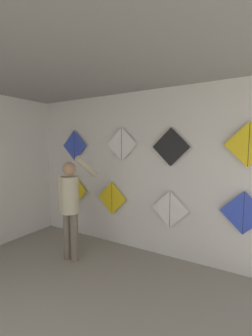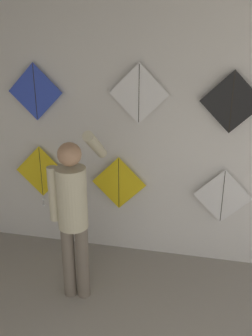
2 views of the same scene
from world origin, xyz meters
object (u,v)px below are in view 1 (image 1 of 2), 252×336
object	(u,v)px
kite_0	(75,191)
kite_7	(249,145)
kite_6	(171,147)
kite_3	(243,213)
kite_2	(170,209)
kite_1	(112,198)
shopkeeper	(70,202)
kite_4	(74,146)
kite_5	(122,144)

from	to	relation	value
kite_0	kite_7	bearing A→B (deg)	0.01
kite_6	kite_7	world-z (taller)	kite_7
kite_3	kite_2	bearing A→B (deg)	180.00
kite_1	kite_6	size ratio (longest dim) A/B	1.00
shopkeeper	kite_6	xyz separation A→B (m)	(1.37, 0.84, 0.88)
kite_0	kite_1	distance (m)	0.94
kite_3	kite_7	xyz separation A→B (m)	(0.02, 0.00, 0.95)
kite_0	kite_4	size ratio (longest dim) A/B	1.22
kite_5	kite_7	world-z (taller)	kite_5
kite_3	kite_7	size ratio (longest dim) A/B	1.00
kite_4	kite_5	bearing A→B (deg)	0.00
shopkeeper	kite_7	bearing A→B (deg)	14.23
kite_1	kite_5	bearing A→B (deg)	0.00
kite_4	shopkeeper	bearing A→B (deg)	-50.93
shopkeeper	kite_3	bearing A→B (deg)	14.38
kite_3	kite_6	world-z (taller)	kite_6
kite_0	kite_5	xyz separation A→B (m)	(1.15, 0.00, 0.98)
kite_3	kite_4	bearing A→B (deg)	180.00
kite_0	kite_2	distance (m)	2.08
kite_0	kite_1	bearing A→B (deg)	0.03
kite_2	kite_3	size ratio (longest dim) A/B	1.00
kite_0	kite_3	bearing A→B (deg)	0.01
kite_2	kite_4	size ratio (longest dim) A/B	1.00
shopkeeper	kite_2	world-z (taller)	shopkeeper
kite_1	kite_6	xyz separation A→B (m)	(1.14, 0.00, 0.97)
kite_5	kite_3	bearing A→B (deg)	0.00
shopkeeper	kite_6	size ratio (longest dim) A/B	2.76
kite_0	kite_4	xyz separation A→B (m)	(0.02, 0.00, 0.95)
kite_0	kite_1	xyz separation A→B (m)	(0.94, 0.00, -0.04)
shopkeeper	kite_7	size ratio (longest dim) A/B	2.76
shopkeeper	kite_5	size ratio (longest dim) A/B	2.76
shopkeeper	kite_3	distance (m)	2.58
kite_2	kite_6	distance (m)	1.02
shopkeeper	kite_2	distance (m)	1.62
kite_2	kite_7	size ratio (longest dim) A/B	1.00
shopkeeper	kite_2	bearing A→B (deg)	26.80
kite_1	kite_4	size ratio (longest dim) A/B	1.00
kite_6	kite_7	bearing A→B (deg)	0.00
kite_2	kite_5	distance (m)	1.41
kite_3	kite_4	size ratio (longest dim) A/B	1.00
kite_1	kite_4	bearing A→B (deg)	180.00
shopkeeper	kite_6	world-z (taller)	kite_6
shopkeeper	kite_5	world-z (taller)	kite_5
kite_0	kite_6	xyz separation A→B (m)	(2.07, 0.00, 0.93)
kite_0	kite_6	world-z (taller)	kite_6
kite_2	kite_6	size ratio (longest dim) A/B	1.00
kite_0	kite_2	world-z (taller)	kite_0
kite_3	kite_4	distance (m)	3.26
kite_1	kite_2	xyz separation A→B (m)	(1.14, 0.00, -0.05)
kite_4	kite_6	xyz separation A→B (m)	(2.06, 0.00, -0.02)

